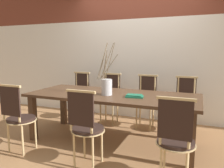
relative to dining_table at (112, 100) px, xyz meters
name	(u,v)px	position (x,y,z in m)	size (l,w,h in m)	color
ground_plane	(112,141)	(0.00, 0.00, -0.65)	(16.00, 16.00, 0.00)	#9E7047
wall_rear	(137,39)	(0.00, 1.33, 0.95)	(12.00, 0.06, 3.20)	white
dining_table	(112,100)	(0.00, 0.00, 0.00)	(2.52, 1.02, 0.74)	#4C3321
chair_near_leftend	(18,115)	(-1.03, -0.81, -0.14)	(0.40, 0.40, 0.95)	black
chair_near_left	(86,125)	(0.00, -0.81, -0.14)	(0.40, 0.40, 0.95)	black
chair_near_center	(175,138)	(1.01, -0.81, -0.14)	(0.40, 0.40, 0.95)	black
chair_far_leftend	(80,94)	(-1.04, 0.81, -0.14)	(0.40, 0.40, 0.95)	black
chair_far_left	(110,96)	(-0.37, 0.81, -0.14)	(0.40, 0.40, 0.95)	black
chair_far_center	(146,99)	(0.33, 0.81, -0.14)	(0.40, 0.40, 0.95)	black
chair_far_right	(185,103)	(1.00, 0.81, -0.14)	(0.40, 0.40, 0.95)	black
vase_centerpiece	(107,86)	(-0.04, -0.10, 0.22)	(0.26, 0.22, 0.76)	silver
book_stack	(134,96)	(0.38, -0.11, 0.10)	(0.26, 0.18, 0.04)	#1E6B4C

